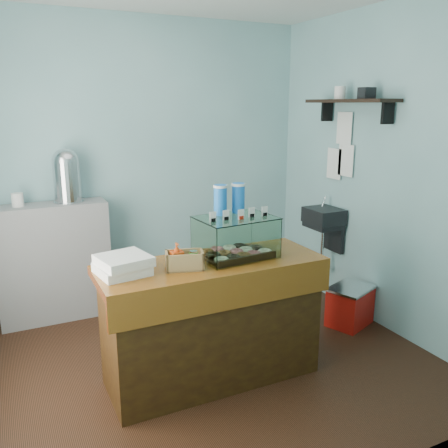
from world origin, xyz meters
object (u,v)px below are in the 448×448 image
counter (212,320)px  coffee_urn (67,174)px  red_cooler (350,305)px  display_case (234,234)px

counter → coffee_urn: (-0.72, 1.59, 0.90)m
coffee_urn → red_cooler: bearing=-31.1°
counter → coffee_urn: bearing=114.5°
red_cooler → coffee_urn: bearing=127.3°
coffee_urn → red_cooler: 2.84m
coffee_urn → red_cooler: coffee_urn is taller
display_case → red_cooler: 1.57m
display_case → coffee_urn: size_ratio=1.15×
counter → display_case: (0.21, 0.07, 0.61)m
counter → coffee_urn: coffee_urn is taller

